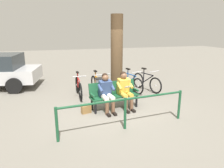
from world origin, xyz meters
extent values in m
plane|color=slate|center=(0.00, 0.00, 0.00)|extent=(40.00, 40.00, 0.00)
cube|color=#194C2D|center=(-0.02, -0.02, 0.42)|extent=(1.64, 0.63, 0.05)
cube|color=#194C2D|center=(0.01, -0.20, 0.66)|extent=(1.60, 0.33, 0.42)
cube|color=#194C2D|center=(-0.77, -0.11, 0.56)|extent=(0.11, 0.40, 0.05)
cube|color=#194C2D|center=(0.74, 0.08, 0.56)|extent=(0.11, 0.40, 0.05)
cylinder|color=black|center=(-0.75, 0.06, 0.20)|extent=(0.07, 0.07, 0.40)
cylinder|color=black|center=(0.68, 0.24, 0.20)|extent=(0.07, 0.07, 0.40)
cylinder|color=black|center=(-0.71, -0.27, 0.20)|extent=(0.07, 0.07, 0.40)
cylinder|color=black|center=(0.72, -0.10, 0.20)|extent=(0.07, 0.07, 0.40)
cube|color=gold|center=(-0.33, -0.08, 0.71)|extent=(0.41, 0.35, 0.55)
sphere|color=brown|center=(-0.33, -0.06, 1.06)|extent=(0.21, 0.21, 0.21)
sphere|color=black|center=(-0.33, -0.08, 1.10)|extent=(0.20, 0.20, 0.20)
cylinder|color=gold|center=(-0.45, 0.11, 0.49)|extent=(0.20, 0.42, 0.15)
cylinder|color=brown|center=(-0.48, 0.31, 0.23)|extent=(0.11, 0.11, 0.45)
cube|color=black|center=(-0.49, 0.41, 0.04)|extent=(0.12, 0.23, 0.07)
cylinder|color=gold|center=(-0.54, 0.02, 0.77)|extent=(0.13, 0.31, 0.23)
cylinder|color=gold|center=(-0.25, 0.14, 0.49)|extent=(0.20, 0.42, 0.15)
cylinder|color=brown|center=(-0.28, 0.33, 0.23)|extent=(0.11, 0.11, 0.45)
cube|color=black|center=(-0.29, 0.43, 0.04)|extent=(0.12, 0.23, 0.07)
cylinder|color=gold|center=(-0.15, 0.07, 0.77)|extent=(0.13, 0.31, 0.23)
cube|color=silver|center=(-0.37, 0.22, 0.77)|extent=(0.21, 0.14, 0.09)
cube|color=#334772|center=(0.31, 0.00, 0.71)|extent=(0.41, 0.35, 0.55)
sphere|color=brown|center=(0.30, 0.02, 1.06)|extent=(0.21, 0.21, 0.21)
sphere|color=black|center=(0.31, -0.01, 1.10)|extent=(0.20, 0.20, 0.20)
cylinder|color=white|center=(0.18, 0.19, 0.49)|extent=(0.20, 0.42, 0.15)
cylinder|color=brown|center=(0.16, 0.39, 0.23)|extent=(0.11, 0.11, 0.45)
cube|color=black|center=(0.15, 0.49, 0.04)|extent=(0.12, 0.23, 0.07)
cylinder|color=#334772|center=(0.09, 0.10, 0.77)|extent=(0.13, 0.31, 0.23)
cylinder|color=white|center=(0.38, 0.21, 0.49)|extent=(0.20, 0.42, 0.15)
cylinder|color=brown|center=(0.36, 0.41, 0.23)|extent=(0.11, 0.11, 0.45)
cube|color=black|center=(0.34, 0.51, 0.04)|extent=(0.12, 0.23, 0.07)
cylinder|color=#334772|center=(0.49, 0.15, 0.77)|extent=(0.13, 0.31, 0.23)
cube|color=olive|center=(0.94, 0.10, 0.12)|extent=(0.33, 0.21, 0.24)
cylinder|color=#4C3823|center=(-0.45, -1.15, 1.51)|extent=(0.44, 0.44, 3.02)
cylinder|color=slate|center=(0.16, -1.28, 0.36)|extent=(0.37, 0.37, 0.71)
cylinder|color=black|center=(0.16, -1.28, 0.73)|extent=(0.38, 0.38, 0.03)
torus|color=black|center=(-2.06, -1.09, 0.33)|extent=(0.27, 0.65, 0.66)
cylinder|color=silver|center=(-2.06, -1.09, 0.33)|extent=(0.07, 0.07, 0.06)
torus|color=black|center=(-1.74, -2.06, 0.33)|extent=(0.27, 0.65, 0.66)
cylinder|color=silver|center=(-1.74, -2.06, 0.33)|extent=(0.07, 0.07, 0.06)
cylinder|color=black|center=(-1.90, -1.58, 0.71)|extent=(0.24, 0.61, 0.04)
cylinder|color=black|center=(-1.93, -1.50, 0.51)|extent=(0.23, 0.58, 0.43)
cylinder|color=black|center=(-1.84, -1.75, 0.63)|extent=(0.04, 0.04, 0.55)
cube|color=black|center=(-1.84, -1.75, 0.91)|extent=(0.15, 0.24, 0.05)
cylinder|color=#B2B2B7|center=(-2.03, -1.19, 0.88)|extent=(0.47, 0.18, 0.03)
torus|color=black|center=(-1.35, -1.19, 0.33)|extent=(0.23, 0.65, 0.66)
cylinder|color=silver|center=(-1.35, -1.19, 0.33)|extent=(0.06, 0.07, 0.06)
torus|color=black|center=(-1.08, -2.17, 0.33)|extent=(0.23, 0.65, 0.66)
cylinder|color=silver|center=(-1.08, -2.17, 0.33)|extent=(0.06, 0.07, 0.06)
cylinder|color=#1E519E|center=(-1.22, -1.68, 0.71)|extent=(0.20, 0.62, 0.04)
cylinder|color=#1E519E|center=(-1.24, -1.60, 0.51)|extent=(0.19, 0.59, 0.43)
cylinder|color=#1E519E|center=(-1.17, -1.86, 0.63)|extent=(0.04, 0.04, 0.55)
cube|color=black|center=(-1.17, -1.86, 0.91)|extent=(0.14, 0.24, 0.05)
cylinder|color=#B2B2B7|center=(-1.32, -1.28, 0.88)|extent=(0.47, 0.16, 0.03)
torus|color=black|center=(-0.35, -1.15, 0.33)|extent=(0.23, 0.65, 0.66)
cylinder|color=silver|center=(-0.35, -1.15, 0.33)|extent=(0.06, 0.07, 0.06)
torus|color=black|center=(-0.62, -2.13, 0.33)|extent=(0.23, 0.65, 0.66)
cylinder|color=silver|center=(-0.62, -2.13, 0.33)|extent=(0.06, 0.07, 0.06)
cylinder|color=silver|center=(-0.48, -1.64, 0.71)|extent=(0.20, 0.62, 0.04)
cylinder|color=silver|center=(-0.46, -1.56, 0.51)|extent=(0.20, 0.59, 0.43)
cylinder|color=silver|center=(-0.53, -1.82, 0.63)|extent=(0.04, 0.04, 0.55)
cube|color=black|center=(-0.53, -1.82, 0.91)|extent=(0.14, 0.24, 0.05)
cylinder|color=#B2B2B7|center=(-0.38, -1.25, 0.88)|extent=(0.47, 0.16, 0.03)
torus|color=black|center=(0.19, -1.11, 0.33)|extent=(0.10, 0.66, 0.66)
cylinder|color=silver|center=(0.19, -1.11, 0.33)|extent=(0.05, 0.06, 0.06)
torus|color=black|center=(0.24, -2.12, 0.33)|extent=(0.10, 0.66, 0.66)
cylinder|color=silver|center=(0.24, -2.12, 0.33)|extent=(0.05, 0.06, 0.06)
cylinder|color=orange|center=(0.21, -1.61, 0.71)|extent=(0.08, 0.63, 0.04)
cylinder|color=orange|center=(0.21, -1.53, 0.51)|extent=(0.07, 0.60, 0.43)
cylinder|color=orange|center=(0.22, -1.80, 0.63)|extent=(0.04, 0.04, 0.55)
cube|color=black|center=(0.22, -1.80, 0.91)|extent=(0.10, 0.22, 0.05)
cylinder|color=#B2B2B7|center=(0.19, -1.21, 0.88)|extent=(0.48, 0.06, 0.03)
torus|color=black|center=(0.94, -1.08, 0.33)|extent=(0.07, 0.66, 0.66)
cylinder|color=silver|center=(0.94, -1.08, 0.33)|extent=(0.05, 0.06, 0.06)
torus|color=black|center=(0.93, -2.10, 0.33)|extent=(0.07, 0.66, 0.66)
cylinder|color=silver|center=(0.93, -2.10, 0.33)|extent=(0.05, 0.06, 0.06)
cylinder|color=#B71414|center=(0.93, -1.59, 0.71)|extent=(0.05, 0.63, 0.04)
cylinder|color=#B71414|center=(0.93, -1.51, 0.51)|extent=(0.05, 0.60, 0.43)
cylinder|color=#B71414|center=(0.93, -1.78, 0.63)|extent=(0.04, 0.04, 0.55)
cube|color=black|center=(0.93, -1.78, 0.91)|extent=(0.09, 0.22, 0.05)
cylinder|color=#B2B2B7|center=(0.94, -1.18, 0.88)|extent=(0.48, 0.04, 0.03)
cylinder|color=#194C2D|center=(-1.56, 1.26, 0.42)|extent=(0.07, 0.07, 0.85)
cylinder|color=#194C2D|center=(0.15, 1.42, 0.42)|extent=(0.07, 0.07, 0.85)
cylinder|color=#194C2D|center=(1.86, 1.57, 0.42)|extent=(0.07, 0.07, 0.85)
cylinder|color=#194C2D|center=(0.15, 1.42, 0.81)|extent=(3.42, 0.36, 0.06)
cylinder|color=black|center=(3.34, -2.72, 0.32)|extent=(0.67, 0.33, 0.64)
cylinder|color=black|center=(3.01, -4.49, 0.32)|extent=(0.67, 0.33, 0.64)
camera|label=1|loc=(1.89, 6.05, 2.54)|focal=33.28mm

